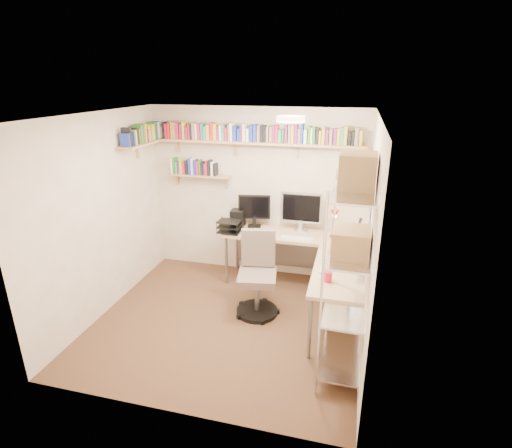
# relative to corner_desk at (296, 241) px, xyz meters

# --- Properties ---
(ground) EXTENTS (3.20, 3.20, 0.00)m
(ground) POSITION_rel_corner_desk_xyz_m (-0.70, -0.94, -0.77)
(ground) COLOR #47281E
(ground) RESTS_ON ground
(room_shell) EXTENTS (3.24, 3.04, 2.52)m
(room_shell) POSITION_rel_corner_desk_xyz_m (-0.69, -0.94, 0.77)
(room_shell) COLOR beige
(room_shell) RESTS_ON ground
(wall_shelves) EXTENTS (3.12, 1.09, 0.80)m
(wall_shelves) POSITION_rel_corner_desk_xyz_m (-1.14, 0.36, 1.26)
(wall_shelves) COLOR tan
(wall_shelves) RESTS_ON ground
(corner_desk) EXTENTS (2.09, 2.02, 1.36)m
(corner_desk) POSITION_rel_corner_desk_xyz_m (0.00, 0.00, 0.00)
(corner_desk) COLOR beige
(corner_desk) RESTS_ON ground
(office_chair) EXTENTS (0.57, 0.57, 1.07)m
(office_chair) POSITION_rel_corner_desk_xyz_m (-0.39, -0.60, -0.32)
(office_chair) COLOR black
(office_chair) RESTS_ON ground
(wire_rack) EXTENTS (0.46, 0.89, 2.24)m
(wire_rack) POSITION_rel_corner_desk_xyz_m (0.72, -1.45, 0.76)
(wire_rack) COLOR silver
(wire_rack) RESTS_ON ground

